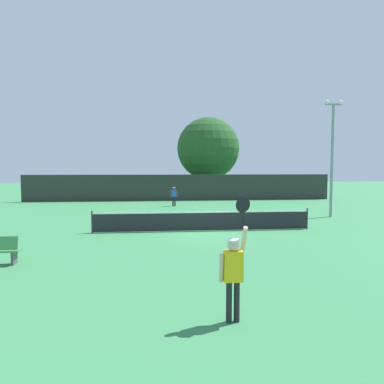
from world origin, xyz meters
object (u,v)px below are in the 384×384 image
at_px(player_receiving, 174,195).
at_px(large_tree, 208,149).
at_px(light_pole, 332,150).
at_px(tennis_ball, 194,225).
at_px(parked_car_near, 151,188).
at_px(parked_car_mid, 190,188).
at_px(player_serving, 234,267).

relative_size(player_receiving, large_tree, 0.18).
distance_m(player_receiving, light_pole, 12.56).
distance_m(tennis_ball, parked_car_near, 23.62).
bearing_deg(large_tree, tennis_ball, -100.43).
distance_m(tennis_ball, large_tree, 21.06).
height_order(player_receiving, light_pole, light_pole).
xyz_separation_m(player_receiving, parked_car_mid, (2.60, 13.06, -0.18)).
xyz_separation_m(tennis_ball, parked_car_near, (-2.81, 23.44, 0.74)).
bearing_deg(parked_car_mid, large_tree, -50.04).
xyz_separation_m(light_pole, parked_car_near, (-11.90, 20.94, -3.48)).
relative_size(player_serving, parked_car_near, 0.58).
distance_m(large_tree, parked_car_near, 8.61).
relative_size(tennis_ball, parked_car_near, 0.02).
xyz_separation_m(player_serving, large_tree, (4.16, 32.01, 4.18)).
bearing_deg(light_pole, parked_car_near, 119.62).
bearing_deg(player_receiving, tennis_ball, 93.82).
distance_m(player_serving, light_pole, 17.61).
xyz_separation_m(player_serving, parked_car_mid, (2.42, 34.71, -0.35)).
bearing_deg(player_serving, player_receiving, 90.47).
distance_m(parked_car_near, parked_car_mid, 4.81).
bearing_deg(light_pole, parked_car_mid, 109.41).
bearing_deg(light_pole, player_receiving, 143.54).
distance_m(tennis_ball, parked_car_mid, 22.85).
distance_m(player_receiving, parked_car_mid, 13.32).
bearing_deg(large_tree, parked_car_mid, 122.69).
distance_m(player_receiving, large_tree, 12.04).
bearing_deg(parked_car_mid, player_receiving, -94.02).
bearing_deg(parked_car_near, player_serving, -93.96).
relative_size(player_serving, parked_car_mid, 0.58).
height_order(player_serving, tennis_ball, player_serving).
xyz_separation_m(tennis_ball, large_tree, (3.69, 20.05, 5.27)).
distance_m(player_serving, large_tree, 32.54).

